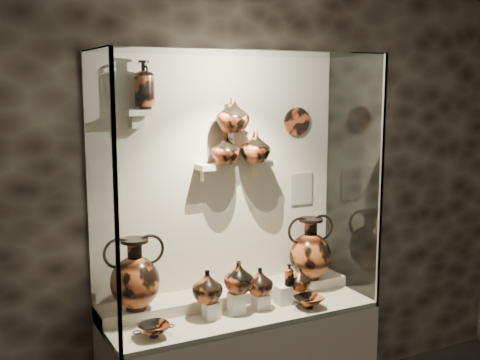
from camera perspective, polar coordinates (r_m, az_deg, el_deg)
name	(u,v)px	position (r m, az deg, el deg)	size (l,w,h in m)	color
wall_back	(218,180)	(3.90, -2.14, 0.03)	(5.00, 0.02, 3.20)	black
front_tier	(240,311)	(3.83, 0.00, -12.33)	(1.68, 0.58, 0.03)	beige
rear_tier	(228,297)	(3.97, -1.17, -11.03)	(1.70, 0.25, 0.10)	beige
back_panel	(218,180)	(3.90, -2.10, 0.02)	(1.70, 0.03, 1.60)	beige
glass_front	(264,195)	(3.36, 2.29, -1.45)	(1.70, 0.01, 1.60)	white
glass_left	(100,199)	(3.33, -13.09, -1.79)	(0.01, 0.60, 1.60)	white
glass_right	(353,177)	(4.07, 10.67, 0.25)	(0.01, 0.60, 1.60)	white
glass_top	(240,52)	(3.57, 0.00, 12.00)	(1.70, 0.60, 0.01)	white
frame_post_left	(116,209)	(3.05, -11.65, -2.71)	(0.02, 0.02, 1.60)	gray
frame_post_right	(381,184)	(3.84, 13.23, -0.35)	(0.02, 0.02, 1.60)	gray
pedestal_a	(211,310)	(3.68, -2.76, -12.19)	(0.09, 0.09, 0.10)	silver
pedestal_b	(236,303)	(3.74, -0.34, -11.56)	(0.09, 0.09, 0.13)	silver
pedestal_c	(261,301)	(3.82, 1.98, -11.43)	(0.09, 0.09, 0.09)	silver
pedestal_d	(283,295)	(3.89, 4.08, -10.82)	(0.09, 0.09, 0.12)	silver
pedestal_e	(301,295)	(3.97, 5.84, -10.75)	(0.09, 0.09, 0.08)	silver
bracket_ul	(138,112)	(3.59, -9.67, 6.33)	(0.14, 0.12, 0.04)	beige
bracket_ca	(208,167)	(3.78, -3.01, 1.25)	(0.14, 0.12, 0.04)	beige
bracket_cb	(237,134)	(3.84, -0.30, 4.39)	(0.10, 0.12, 0.04)	beige
bracket_cc	(261,163)	(3.95, 2.04, 1.59)	(0.14, 0.12, 0.04)	beige
amphora_left	(135,274)	(3.61, -9.91, -8.76)	(0.34, 0.34, 0.43)	#A3461F
amphora_right	(310,248)	(4.12, 6.66, -6.46)	(0.34, 0.34, 0.43)	#A3461F
jug_a	(207,286)	(3.63, -3.13, -10.01)	(0.18, 0.18, 0.19)	#A3461F
jug_b	(239,277)	(3.70, -0.14, -9.15)	(0.18, 0.18, 0.19)	#B1471F
jug_c	(260,281)	(3.77, 1.88, -9.59)	(0.17, 0.17, 0.17)	#A3461F
jug_e	(300,279)	(3.91, 5.68, -9.30)	(0.14, 0.14, 0.15)	#A3461F
lekythos_small	(289,274)	(3.85, 4.66, -8.83)	(0.07, 0.07, 0.16)	#B1471F
kylix_left	(154,329)	(3.46, -8.20, -13.80)	(0.23, 0.19, 0.09)	#B1471F
kylix_right	(309,301)	(3.85, 6.52, -11.34)	(0.23, 0.19, 0.09)	#A3461F
lekythos_tall	(144,82)	(3.58, -9.08, 9.18)	(0.13, 0.13, 0.32)	#A3461F
ovoid_vase_a	(226,149)	(3.77, -1.38, 2.96)	(0.18, 0.18, 0.19)	#B1471F
ovoid_vase_b	(233,115)	(3.76, -0.69, 6.22)	(0.21, 0.21, 0.22)	#B1471F
ovoid_vase_c	(255,146)	(3.86, 1.45, 3.20)	(0.19, 0.19, 0.20)	#B1471F
wall_plate	(297,122)	(4.11, 5.40, 5.53)	(0.19, 0.19, 0.02)	#A1411F
info_placard	(301,189)	(4.20, 5.85, -0.82)	(0.17, 0.01, 0.22)	beige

